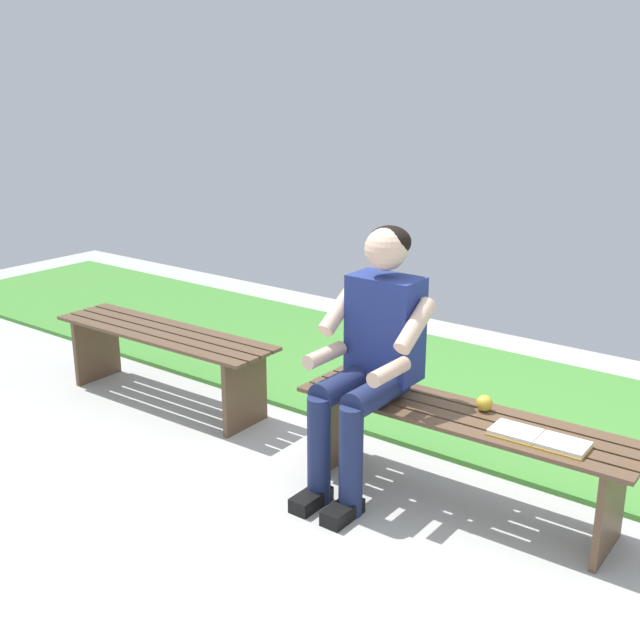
# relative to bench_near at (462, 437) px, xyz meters

# --- Properties ---
(ground_plane) EXTENTS (10.00, 7.00, 0.04)m
(ground_plane) POSITION_rel_bench_near_xyz_m (1.00, 1.00, -0.36)
(ground_plane) COLOR #B2B2AD
(grass_strip) EXTENTS (9.00, 1.71, 0.03)m
(grass_strip) POSITION_rel_bench_near_xyz_m (1.00, -1.20, -0.33)
(grass_strip) COLOR #478C38
(grass_strip) RESTS_ON ground
(bench_near) EXTENTS (1.61, 0.42, 0.46)m
(bench_near) POSITION_rel_bench_near_xyz_m (0.00, 0.00, 0.00)
(bench_near) COLOR brown
(bench_near) RESTS_ON ground
(bench_far) EXTENTS (1.54, 0.42, 0.46)m
(bench_far) POSITION_rel_bench_near_xyz_m (2.00, 0.00, -0.00)
(bench_far) COLOR brown
(bench_far) RESTS_ON ground
(person_seated) EXTENTS (0.50, 0.69, 1.26)m
(person_seated) POSITION_rel_bench_near_xyz_m (0.44, 0.10, 0.35)
(person_seated) COLOR navy
(person_seated) RESTS_ON ground
(apple) EXTENTS (0.08, 0.08, 0.08)m
(apple) POSITION_rel_bench_near_xyz_m (-0.06, -0.09, 0.15)
(apple) COLOR gold
(apple) RESTS_ON bench_near
(book_open) EXTENTS (0.42, 0.17, 0.02)m
(book_open) POSITION_rel_bench_near_xyz_m (-0.38, 0.06, 0.12)
(book_open) COLOR white
(book_open) RESTS_ON bench_near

